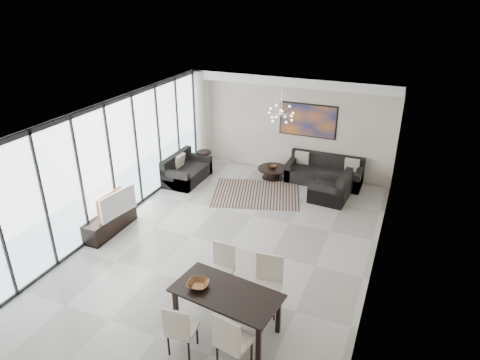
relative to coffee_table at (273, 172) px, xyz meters
The scene contains 20 objects.
room_shell 4.06m from the coffee_table, 78.97° to the right, with size 6.00×9.00×2.90m.
window_wall 4.76m from the coffee_table, 124.30° to the right, with size 0.37×8.95×2.90m.
soffit 2.66m from the coffee_table, 62.02° to the left, with size 5.98×0.40×0.26m, color white.
painting 1.80m from the coffee_table, 41.58° to the left, with size 1.68×0.04×0.98m, color #CC671C.
chandelier 2.59m from the coffee_table, 65.84° to the right, with size 0.66×0.66×0.71m.
rug 1.20m from the coffee_table, 93.05° to the right, with size 2.32×1.78×0.01m, color black.
coffee_table is the anchor object (origin of this frame).
bowl_coffee 0.18m from the coffee_table, 164.48° to the right, with size 0.25×0.25×0.08m, color brown.
sofa_main 1.49m from the coffee_table, 11.10° to the left, with size 2.12×0.87×0.77m.
loveseat 2.54m from the coffee_table, 153.32° to the right, with size 0.86×1.54×0.77m.
armchair 2.01m from the coffee_table, 21.50° to the right, with size 0.99×1.03×0.81m.
side_table 2.14m from the coffee_table, behind, with size 0.44×0.44×0.61m.
tv_console 4.96m from the coffee_table, 120.10° to the right, with size 0.41×1.47×0.46m, color black.
television 4.86m from the coffee_table, 118.82° to the right, with size 1.02×0.13×0.58m, color gray.
dining_table 6.17m from the coffee_table, 78.39° to the right, with size 1.86×1.11×0.73m.
dining_chair_sw 6.87m from the coffee_table, 83.13° to the right, with size 0.47×0.47×0.93m.
dining_chair_se 6.98m from the coffee_table, 76.34° to the right, with size 0.55×0.55×1.03m.
dining_chair_nw 5.23m from the coffee_table, 81.67° to the right, with size 0.45×0.45×0.96m.
dining_chair_ne 5.58m from the coffee_table, 72.21° to the right, with size 0.52×0.52×1.04m.
bowl_dining 6.15m from the coffee_table, 82.88° to the right, with size 0.35×0.35×0.09m, color brown.
Camera 1 is at (3.28, -7.19, 5.25)m, focal length 32.00 mm.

